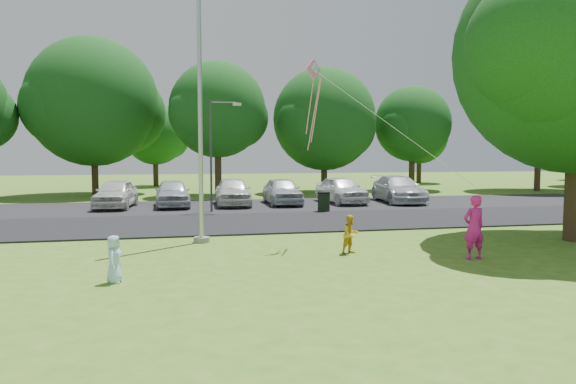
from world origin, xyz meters
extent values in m
plane|color=#446E1D|center=(0.00, 0.00, 0.00)|extent=(120.00, 120.00, 0.00)
cube|color=black|center=(0.00, 9.00, 0.03)|extent=(60.00, 6.00, 0.06)
cube|color=black|center=(0.00, 15.50, 0.03)|extent=(42.00, 7.00, 0.06)
cylinder|color=#B7BABF|center=(-3.50, 5.00, 5.00)|extent=(0.14, 0.14, 10.00)
cylinder|color=gray|center=(-3.50, 5.00, 0.08)|extent=(0.50, 0.50, 0.16)
cylinder|color=#3F3F44|center=(-2.68, 12.94, 2.61)|extent=(0.10, 0.10, 5.22)
cylinder|color=#3F3F44|center=(-2.07, 12.89, 5.09)|extent=(1.22, 0.16, 0.07)
cube|color=silver|center=(-1.46, 12.85, 5.03)|extent=(0.40, 0.22, 0.12)
cylinder|color=black|center=(2.48, 12.02, 0.46)|extent=(0.57, 0.57, 0.91)
cylinder|color=black|center=(2.48, 12.02, 0.94)|extent=(0.61, 0.61, 0.05)
cylinder|color=#332316|center=(8.03, 2.82, 1.62)|extent=(0.62, 0.62, 3.25)
sphere|color=#103D14|center=(6.50, 1.87, 5.53)|extent=(4.57, 4.57, 4.57)
sphere|color=#103D14|center=(5.73, 1.82, 5.85)|extent=(3.96, 3.96, 3.96)
cylinder|color=#332316|center=(-9.60, 25.24, 1.60)|extent=(0.44, 0.44, 3.19)
sphere|color=#103D14|center=(-9.60, 25.24, 6.17)|extent=(8.50, 8.50, 8.50)
sphere|color=#103D14|center=(-7.68, 26.09, 5.53)|extent=(5.53, 5.53, 5.53)
sphere|color=#103D14|center=(-11.30, 24.17, 5.74)|extent=(5.10, 5.10, 5.10)
cylinder|color=#332316|center=(-1.58, 22.90, 1.71)|extent=(0.44, 0.44, 3.43)
sphere|color=#103D14|center=(-1.58, 22.90, 5.62)|extent=(6.27, 6.27, 6.27)
sphere|color=#103D14|center=(-0.17, 23.53, 5.15)|extent=(4.07, 4.07, 4.07)
sphere|color=#103D14|center=(-2.84, 22.12, 5.31)|extent=(3.76, 3.76, 3.76)
cylinder|color=#332316|center=(6.03, 24.17, 1.33)|extent=(0.44, 0.44, 2.66)
sphere|color=#103D14|center=(6.03, 24.17, 5.20)|extent=(7.27, 7.27, 7.27)
sphere|color=#103D14|center=(7.66, 24.89, 4.66)|extent=(4.72, 4.72, 4.72)
sphere|color=#103D14|center=(4.57, 23.26, 4.84)|extent=(4.36, 4.36, 4.36)
cylinder|color=#332316|center=(13.12, 24.89, 1.51)|extent=(0.44, 0.44, 3.02)
sphere|color=#103D14|center=(13.12, 24.89, 5.00)|extent=(5.67, 5.67, 5.67)
sphere|color=#103D14|center=(14.39, 25.46, 4.58)|extent=(3.68, 3.68, 3.68)
sphere|color=#103D14|center=(11.98, 24.18, 4.72)|extent=(3.40, 3.40, 3.40)
cylinder|color=#332316|center=(21.92, 22.25, 1.71)|extent=(0.44, 0.44, 3.42)
sphere|color=#103D14|center=(21.92, 22.25, 6.49)|extent=(8.77, 8.77, 8.77)
sphere|color=#103D14|center=(23.89, 23.13, 5.84)|extent=(5.70, 5.70, 5.70)
sphere|color=#103D14|center=(20.17, 21.15, 6.06)|extent=(5.26, 5.26, 5.26)
cylinder|color=#332316|center=(-6.00, 34.00, 1.30)|extent=(0.44, 0.44, 2.60)
sphere|color=#103D14|center=(-6.00, 34.00, 4.42)|extent=(5.20, 5.20, 5.20)
sphere|color=#103D14|center=(-4.83, 34.52, 4.03)|extent=(3.38, 3.38, 3.38)
sphere|color=#103D14|center=(-7.04, 33.35, 4.16)|extent=(3.12, 3.12, 3.12)
cylinder|color=#332316|center=(18.00, 33.50, 1.30)|extent=(0.44, 0.44, 2.60)
sphere|color=#103D14|center=(18.00, 33.50, 4.42)|extent=(5.20, 5.20, 5.20)
sphere|color=#103D14|center=(19.17, 34.02, 4.03)|extent=(3.38, 3.38, 3.38)
sphere|color=#103D14|center=(16.96, 32.85, 4.16)|extent=(3.12, 3.12, 3.12)
imported|color=silver|center=(-7.21, 15.65, 0.77)|extent=(2.09, 4.33, 1.43)
imported|color=#B2B7BF|center=(-4.47, 15.63, 0.76)|extent=(1.79, 4.17, 1.40)
imported|color=silver|center=(-1.40, 15.69, 0.80)|extent=(1.91, 4.41, 1.48)
imported|color=#B2B7BF|center=(1.24, 15.69, 0.78)|extent=(1.73, 4.22, 1.43)
imported|color=silver|center=(4.52, 15.64, 0.80)|extent=(2.11, 4.47, 1.48)
imported|color=silver|center=(7.78, 15.47, 0.79)|extent=(2.49, 5.18, 1.45)
imported|color=#D81C8C|center=(3.30, 0.90, 0.84)|extent=(0.65, 0.46, 1.68)
imported|color=gold|center=(0.43, 2.30, 0.54)|extent=(0.63, 0.57, 1.07)
imported|color=#A6D8FF|center=(-5.56, 0.31, 0.51)|extent=(0.40, 0.54, 1.02)
cube|color=pink|center=(-0.26, 3.78, 5.22)|extent=(0.55, 0.35, 0.61)
cube|color=#8CC6E5|center=(-0.21, 3.75, 5.24)|extent=(0.27, 0.18, 0.29)
cylinder|color=white|center=(1.52, 2.34, 3.56)|extent=(3.57, 2.89, 3.32)
cylinder|color=pink|center=(-0.36, 3.78, 4.15)|extent=(0.20, 0.26, 1.63)
cylinder|color=pink|center=(-0.16, 3.83, 4.02)|extent=(0.23, 0.43, 1.86)
cylinder|color=pink|center=(-0.26, 3.70, 3.89)|extent=(0.25, 0.63, 2.08)
camera|label=1|loc=(-4.21, -10.99, 2.74)|focal=32.00mm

